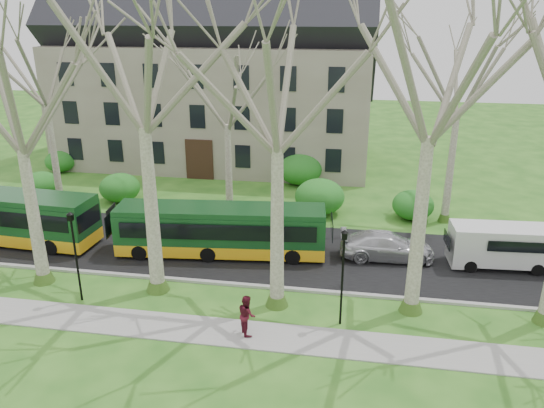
{
  "coord_description": "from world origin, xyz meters",
  "views": [
    {
      "loc": [
        6.38,
        -20.89,
        12.8
      ],
      "look_at": [
        2.34,
        3.0,
        3.83
      ],
      "focal_mm": 35.0,
      "sensor_mm": 36.0,
      "label": 1
    }
  ],
  "objects_px": {
    "van_a": "(501,247)",
    "bus_follow": "(221,230)",
    "sedan": "(387,246)",
    "pedestrian_b": "(247,315)"
  },
  "relations": [
    {
      "from": "van_a",
      "to": "bus_follow",
      "type": "bearing_deg",
      "value": -179.97
    },
    {
      "from": "bus_follow",
      "to": "pedestrian_b",
      "type": "relative_size",
      "value": 6.45
    },
    {
      "from": "sedan",
      "to": "pedestrian_b",
      "type": "distance_m",
      "value": 10.11
    },
    {
      "from": "bus_follow",
      "to": "van_a",
      "type": "relative_size",
      "value": 2.2
    },
    {
      "from": "sedan",
      "to": "pedestrian_b",
      "type": "relative_size",
      "value": 2.86
    },
    {
      "from": "pedestrian_b",
      "to": "bus_follow",
      "type": "bearing_deg",
      "value": -7.42
    },
    {
      "from": "sedan",
      "to": "van_a",
      "type": "distance_m",
      "value": 5.8
    },
    {
      "from": "sedan",
      "to": "bus_follow",
      "type": "bearing_deg",
      "value": 91.94
    },
    {
      "from": "bus_follow",
      "to": "sedan",
      "type": "height_order",
      "value": "bus_follow"
    },
    {
      "from": "bus_follow",
      "to": "van_a",
      "type": "height_order",
      "value": "bus_follow"
    }
  ]
}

